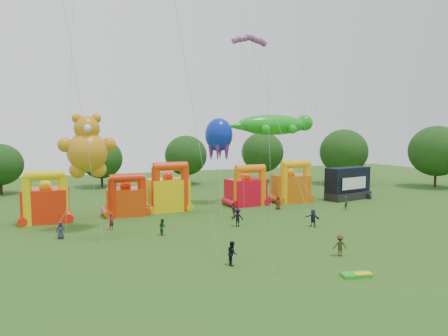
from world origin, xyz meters
name	(u,v)px	position (x,y,z in m)	size (l,w,h in m)	color
ground	(321,287)	(0.00, 0.00, 0.00)	(160.00, 160.00, 0.00)	#335618
tree_ring	(303,194)	(-1.15, 0.60, 6.26)	(120.38, 122.45, 12.07)	#352314
bouncy_castle_0	(46,202)	(-17.07, 28.16, 2.29)	(5.14, 4.32, 6.01)	red
bouncy_castle_1	(126,199)	(-8.03, 28.56, 2.01)	(4.99, 4.21, 5.24)	#DC3F0B
bouncy_castle_2	(168,192)	(-2.43, 29.38, 2.46)	(5.11, 4.18, 6.46)	yellow
bouncy_castle_3	(246,189)	(8.71, 28.91, 2.21)	(5.25, 4.39, 5.80)	red
bouncy_castle_4	(291,186)	(16.00, 28.87, 2.36)	(5.78, 5.02, 6.22)	#D7610B
stage_trailer	(348,184)	(25.29, 27.43, 2.37)	(7.94, 4.16, 4.93)	black
teddy_bear_kite	(82,167)	(-13.45, 22.07, 6.67)	(6.82, 4.15, 12.28)	orange
gecko_kite	(285,149)	(15.08, 29.26, 7.81)	(15.09, 10.90, 13.06)	#17A619
octopus_kite	(220,166)	(4.68, 29.05, 5.59)	(4.81, 9.58, 12.34)	#0B24AD
parafoil_kites	(194,108)	(-3.05, 16.72, 12.65)	(26.23, 14.42, 30.42)	#DE3E0A
diamond_kites	(248,62)	(1.88, 14.88, 17.14)	(26.36, 20.93, 42.51)	#C00E09
folded_kite_bundle	(357,275)	(3.56, 0.65, 0.14)	(2.18, 1.46, 0.31)	green
spectator_0	(61,230)	(-15.67, 19.78, 0.82)	(0.81, 0.52, 1.65)	#282B43
spectator_1	(111,222)	(-10.69, 21.58, 0.87)	(0.64, 0.42, 1.74)	maroon
spectator_2	(162,227)	(-6.28, 17.34, 0.83)	(0.80, 0.63, 1.66)	#1C4825
spectator_3	(237,218)	(2.14, 17.72, 0.98)	(1.27, 0.73, 1.97)	black
spectator_4	(234,210)	(3.55, 21.82, 0.93)	(1.09, 0.45, 1.85)	#42301A
spectator_5	(313,218)	(9.69, 14.50, 0.93)	(1.73, 0.55, 1.87)	#212237
spectator_6	(278,203)	(11.16, 24.35, 0.88)	(0.86, 0.56, 1.76)	#5B211A
spectator_7	(346,203)	(19.36, 20.66, 0.88)	(0.64, 0.42, 1.76)	#183C25
spectator_8	(232,253)	(-3.55, 6.39, 0.94)	(0.91, 0.71, 1.87)	black
spectator_9	(340,246)	(5.57, 4.96, 0.89)	(1.15, 0.66, 1.78)	#3B2F17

